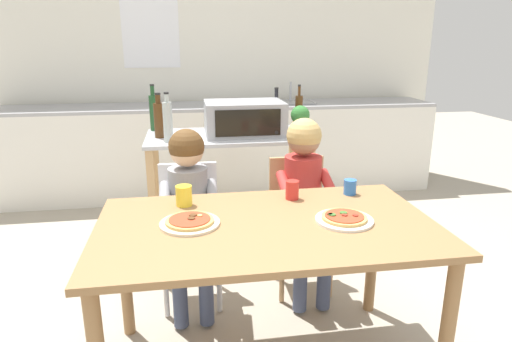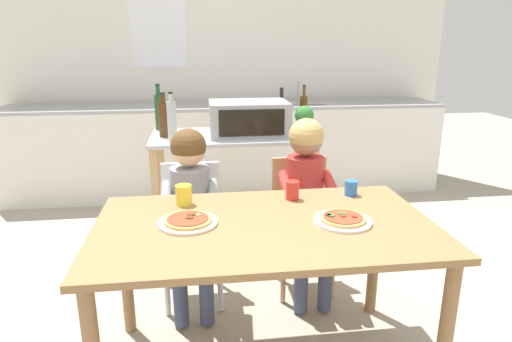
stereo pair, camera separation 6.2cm
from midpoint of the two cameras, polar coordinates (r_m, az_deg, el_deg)
ground_plane at (r=3.34m, az=-1.49°, el=-10.53°), size 11.93×11.93×0.00m
back_wall_tiled at (r=4.82m, az=-4.02°, el=14.47°), size 4.81×0.13×2.70m
kitchen_counter at (r=4.54m, az=-3.43°, el=2.90°), size 4.33×0.60×1.11m
kitchen_island_cart at (r=3.28m, az=-2.42°, el=-0.06°), size 1.17×0.61×0.86m
toaster_oven at (r=3.20m, az=-0.40°, el=6.85°), size 0.56×0.41×0.24m
bottle_clear_vinegar at (r=3.44m, az=3.79°, el=7.56°), size 0.07×0.07×0.31m
bottle_squat_spirits at (r=3.43m, az=-11.88°, el=7.59°), size 0.06×0.06×0.34m
bottle_tall_green_wine at (r=3.28m, az=6.67°, el=7.38°), size 0.05×0.05×0.35m
bottle_slim_sauce at (r=3.00m, az=-10.21°, el=6.42°), size 0.06×0.06×0.33m
bottle_dark_olive_oil at (r=3.17m, az=-11.26°, el=6.67°), size 0.07×0.07×0.31m
potted_herb_plant at (r=3.10m, az=6.80°, el=6.46°), size 0.13×0.13×0.22m
dining_table at (r=1.99m, az=2.03°, el=-9.23°), size 1.48×0.86×0.75m
dining_chair_left at (r=2.67m, az=-7.61°, el=-6.53°), size 0.36×0.36×0.81m
dining_chair_right at (r=2.78m, az=6.50°, el=-5.51°), size 0.36×0.36×0.81m
child_in_grey_shirt at (r=2.48m, az=-7.77°, el=-3.41°), size 0.32×0.42×1.04m
child_in_red_shirt at (r=2.60m, az=7.25°, el=-1.95°), size 0.32×0.42×1.07m
pizza_plate_cream at (r=1.95m, az=-7.86°, el=-6.44°), size 0.26×0.26×0.03m
pizza_plate_white at (r=2.00m, az=12.00°, el=-6.16°), size 0.26×0.26×0.03m
drinking_cup_yellow at (r=2.17m, az=-8.49°, el=-3.07°), size 0.08×0.08×0.10m
drinking_cup_red at (r=2.23m, az=5.49°, el=-2.49°), size 0.07×0.07×0.09m
drinking_cup_blue at (r=2.34m, az=12.88°, el=-2.14°), size 0.06×0.06×0.08m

